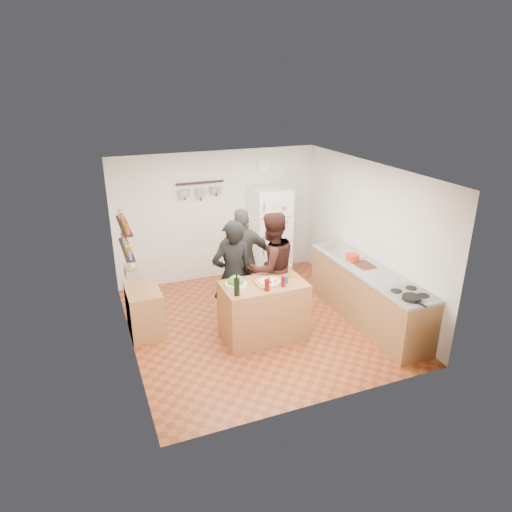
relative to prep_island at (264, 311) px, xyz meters
name	(u,v)px	position (x,y,z in m)	size (l,w,h in m)	color
room_shell	(249,244)	(0.08, 0.80, 0.79)	(4.20, 4.20, 4.20)	brown
prep_island	(264,311)	(0.00, 0.00, 0.00)	(1.25, 0.72, 0.91)	#9D6639
pizza_board	(269,282)	(0.08, -0.02, 0.47)	(0.42, 0.34, 0.02)	olive
pizza	(269,281)	(0.08, -0.02, 0.48)	(0.34, 0.34, 0.02)	#D6B78D
salad_bowl	(236,285)	(-0.42, 0.05, 0.49)	(0.31, 0.31, 0.06)	white
wine_bottle	(237,287)	(-0.50, -0.22, 0.58)	(0.08, 0.08, 0.25)	black
wine_glass_near	(267,285)	(-0.05, -0.24, 0.54)	(0.07, 0.07, 0.17)	#600908
wine_glass_far	(283,282)	(0.22, -0.20, 0.53)	(0.06, 0.06, 0.16)	#570712
pepper_mill	(290,272)	(0.45, 0.05, 0.54)	(0.05, 0.05, 0.17)	olive
salt_canister	(286,280)	(0.30, -0.12, 0.51)	(0.07, 0.07, 0.12)	navy
person_left	(233,276)	(-0.32, 0.47, 0.44)	(0.65, 0.43, 1.79)	black
person_center	(271,267)	(0.34, 0.50, 0.46)	(0.89, 0.69, 1.83)	black
person_back	(243,259)	(0.06, 1.06, 0.43)	(1.04, 0.43, 1.77)	#32302C
counter_run	(368,295)	(1.78, -0.14, -0.01)	(0.63, 2.63, 0.90)	#9E7042
stove_top	(410,294)	(1.78, -1.09, 0.46)	(0.60, 0.62, 0.02)	white
skillet	(412,298)	(1.68, -1.25, 0.49)	(0.26, 0.26, 0.05)	black
sink	(342,251)	(1.78, 0.71, 0.46)	(0.50, 0.80, 0.03)	silver
cutting_board	(364,266)	(1.78, 0.03, 0.46)	(0.30, 0.40, 0.02)	brown
red_bowl	(352,257)	(1.73, 0.30, 0.51)	(0.22, 0.22, 0.09)	#AD2C13
fridge	(270,233)	(1.03, 2.16, 0.45)	(0.70, 0.68, 1.80)	white
wall_clock	(264,166)	(1.03, 2.49, 1.69)	(0.30, 0.30, 0.03)	silver
spice_shelf_lower	(127,249)	(-1.85, 0.61, 1.04)	(0.12, 1.00, 0.03)	black
spice_shelf_upper	(124,226)	(-1.85, 0.61, 1.40)	(0.12, 1.00, 0.03)	black
produce_basket	(131,272)	(-1.82, 0.61, 0.69)	(0.18, 0.35, 0.14)	silver
side_table	(145,310)	(-1.66, 0.86, -0.09)	(0.50, 0.80, 0.73)	#A47745
pot_rack	(200,183)	(-0.27, 2.41, 1.49)	(0.90, 0.04, 0.04)	black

